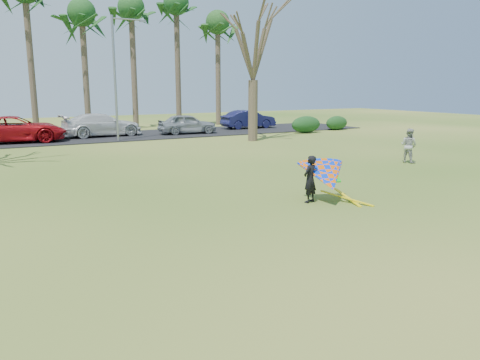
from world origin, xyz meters
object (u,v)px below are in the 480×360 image
bare_tree_right (253,39)px  kite_flyer (325,176)px  car_3 (102,125)px  pedestrian_a (409,146)px  streetlight (117,72)px  car_5 (248,119)px  car_2 (16,129)px  car_4 (187,124)px

bare_tree_right → kite_flyer: size_ratio=3.86×
car_3 → pedestrian_a: (10.01, -18.82, -0.06)m
streetlight → pedestrian_a: bearing=-58.2°
pedestrian_a → bare_tree_right: bearing=-3.1°
car_5 → kite_flyer: 25.81m
car_2 → car_4: (11.75, -0.20, -0.10)m
car_4 → car_2: bearing=94.4°
car_2 → pedestrian_a: 23.68m
car_5 → streetlight: bearing=107.7°
streetlight → pedestrian_a: (9.61, -15.50, -3.65)m
streetlight → car_4: streetlight is taller
car_2 → pedestrian_a: bearing=-131.3°
car_4 → car_5: car_5 is taller
bare_tree_right → car_4: (-2.16, 6.04, -5.76)m
streetlight → car_2: 7.39m
car_5 → pedestrian_a: 19.39m
streetlight → car_3: bearing=96.9°
bare_tree_right → car_5: (4.19, 7.73, -5.74)m
car_3 → car_5: car_3 is taller
bare_tree_right → kite_flyer: (-6.74, -15.65, -5.73)m
car_5 → car_4: bearing=105.4°
pedestrian_a → car_2: bearing=29.6°
car_3 → car_5: 12.44m
bare_tree_right → car_2: 16.27m
car_5 → kite_flyer: (-10.93, -23.39, 0.02)m
car_2 → car_5: (18.10, 1.49, -0.08)m
car_3 → car_5: bearing=-91.7°
car_3 → bare_tree_right: bearing=-135.2°
car_4 → pedestrian_a: size_ratio=2.67×
bare_tree_right → pedestrian_a: bearing=-81.3°
streetlight → car_5: bearing=17.2°
car_2 → car_5: 18.16m
streetlight → pedestrian_a: streetlight is taller
streetlight → car_3: 4.90m
car_5 → kite_flyer: kite_flyer is taller
car_4 → streetlight: bearing=115.2°
streetlight → car_5: (12.03, 3.73, -3.64)m
car_3 → pedestrian_a: size_ratio=3.43×
car_4 → car_5: (6.35, 1.69, 0.02)m
car_4 → bare_tree_right: bearing=-154.9°
streetlight → kite_flyer: streetlight is taller
bare_tree_right → streetlight: size_ratio=1.15×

